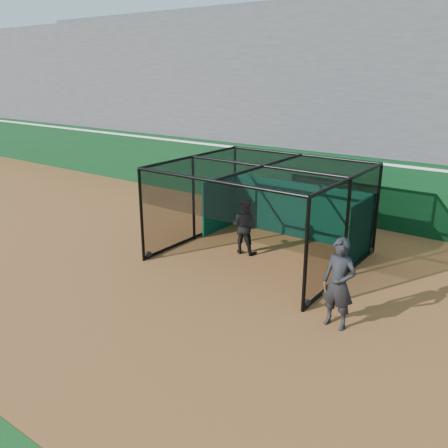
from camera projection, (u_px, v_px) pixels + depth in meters
The scene contains 6 objects.
ground at pixel (159, 290), 12.31m from camera, with size 120.00×120.00×0.00m, color brown.
outfield_wall at pixel (309, 182), 18.42m from camera, with size 50.00×0.50×2.50m.
grandstand at pixel (353, 93), 20.32m from camera, with size 50.00×7.85×8.95m.
batting_cage at pixel (262, 213), 14.10m from camera, with size 5.39×4.82×2.80m.
batter at pixel (244, 226), 14.56m from camera, with size 0.85×0.66×1.75m, color black.
on_deck_player at pixel (339, 284), 10.27m from camera, with size 0.79×0.55×2.07m.
Camera 1 is at (7.97, -8.00, 5.46)m, focal length 38.00 mm.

